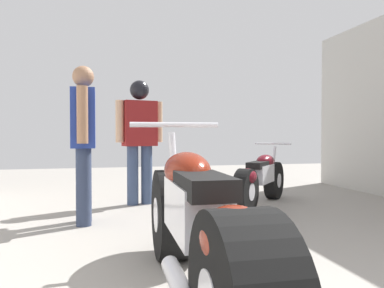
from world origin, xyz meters
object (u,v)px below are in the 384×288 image
at_px(mechanic_with_helmet, 140,130).
at_px(mechanic_in_blue, 84,135).
at_px(motorcycle_black_naked, 260,180).
at_px(motorcycle_maroon_cruiser, 197,229).

bearing_deg(mechanic_with_helmet, mechanic_in_blue, -124.89).
xyz_separation_m(motorcycle_black_naked, mechanic_in_blue, (-2.23, -0.47, 0.60)).
relative_size(motorcycle_maroon_cruiser, mechanic_with_helmet, 1.32).
xyz_separation_m(motorcycle_maroon_cruiser, motorcycle_black_naked, (1.52, 2.60, -0.07)).
bearing_deg(mechanic_in_blue, motorcycle_maroon_cruiser, -71.56).
xyz_separation_m(motorcycle_black_naked, mechanic_with_helmet, (-1.55, 0.52, 0.66)).
relative_size(motorcycle_black_naked, mechanic_in_blue, 0.87).
distance_m(motorcycle_black_naked, mechanic_with_helmet, 1.76).
relative_size(motorcycle_maroon_cruiser, mechanic_in_blue, 1.33).
height_order(mechanic_in_blue, mechanic_with_helmet, mechanic_with_helmet).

